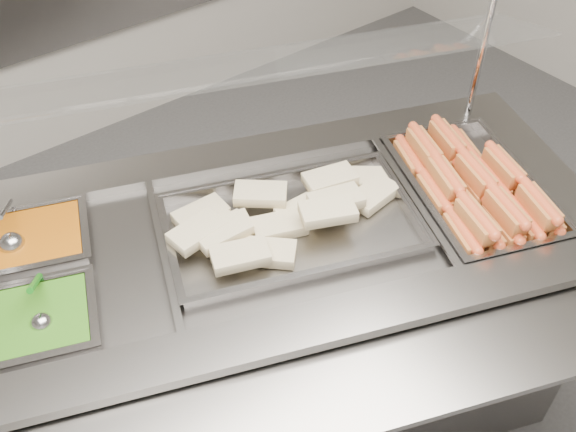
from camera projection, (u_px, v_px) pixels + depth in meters
steam_counter at (273, 324)px, 2.21m from camera, size 2.17×1.53×0.95m
tray_rail at (332, 392)px, 1.54m from camera, size 1.87×1.02×0.06m
sneeze_guard at (246, 70)px, 1.77m from camera, size 1.74×0.91×0.47m
pan_hotdogs at (470, 194)px, 2.05m from camera, size 0.54×0.67×0.11m
pan_wraps at (291, 228)px, 1.91m from camera, size 0.82×0.65×0.07m
pan_beans at (32, 248)px, 1.87m from camera, size 0.39×0.35×0.11m
pan_peas at (33, 330)px, 1.66m from camera, size 0.39×0.35×0.11m
hotdogs_in_buns at (473, 185)px, 2.00m from camera, size 0.43×0.61×0.12m
tortilla_wraps at (277, 215)px, 1.90m from camera, size 0.74×0.40×0.10m
ladle at (12, 242)px, 1.82m from camera, size 0.10×0.20×0.15m
serving_spoon at (41, 316)px, 1.63m from camera, size 0.09×0.18×0.15m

